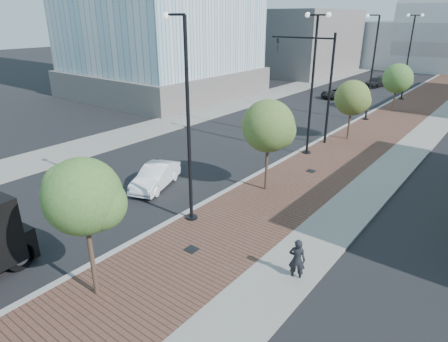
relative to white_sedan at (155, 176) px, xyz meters
The scene contains 21 objects.
sidewalk 29.24m from the white_sedan, 75.91° to the left, with size 7.00×140.00×0.12m, color #4C2D23.
concrete_strip 30.01m from the white_sedan, 70.90° to the left, with size 2.40×140.00×0.13m, color slate.
curb 28.59m from the white_sedan, 82.73° to the left, with size 0.30×140.00×0.14m, color gray.
west_sidewalk 29.87m from the white_sedan, 108.31° to the left, with size 4.00×140.00×0.12m, color slate.
white_sedan is the anchor object (origin of this frame).
dark_car_mid 31.03m from the white_sedan, 94.00° to the left, with size 1.97×4.27×1.19m, color black.
dark_car_far 41.64m from the white_sedan, 91.45° to the left, with size 1.73×4.25×1.23m, color black.
pedestrian 10.58m from the white_sedan, 14.21° to the right, with size 0.61×0.40×1.68m, color black.
streetlight_1 5.76m from the white_sedan, 21.87° to the right, with size 1.44×0.56×9.21m.
streetlight_2 11.93m from the white_sedan, 67.83° to the left, with size 1.72×0.56×9.28m.
streetlight_3 23.02m from the white_sedan, 79.59° to the left, with size 1.44×0.56×9.21m.
streetlight_4 34.86m from the white_sedan, 83.00° to the left, with size 1.72×0.56×9.28m.
traffic_mast 14.42m from the white_sedan, 76.04° to the left, with size 5.09×0.20×8.00m.
tree_0 9.79m from the white_sedan, 55.37° to the right, with size 2.51×2.48×5.07m.
tree_1 6.97m from the white_sedan, 32.67° to the left, with size 2.77×2.77×5.12m.
tree_2 16.47m from the white_sedan, 71.10° to the left, with size 2.65×2.65×4.65m.
tree_3 28.01m from the white_sedan, 79.11° to the left, with size 2.85×2.85×4.79m.
tower_podium 28.82m from the white_sedan, 135.04° to the left, with size 19.00×19.00×3.00m, color #605956.
commercial_block_nw 51.24m from the white_sedan, 108.72° to the left, with size 14.00×20.00×10.00m, color slate.
utility_cover_1 7.06m from the white_sedan, 31.22° to the right, with size 0.50×0.50×0.02m, color black.
utility_cover_2 9.52m from the white_sedan, 50.70° to the left, with size 0.50×0.50×0.02m, color black.
Camera 1 is at (11.82, -1.98, 9.08)m, focal length 31.19 mm.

